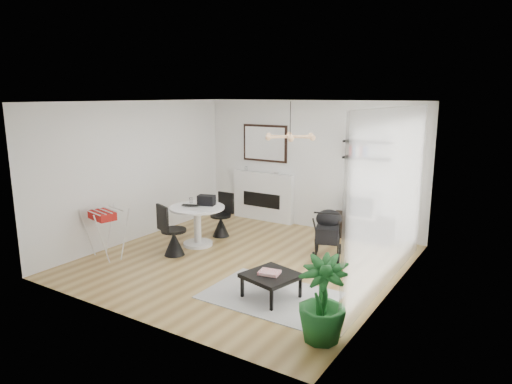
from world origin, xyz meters
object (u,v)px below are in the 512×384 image
Objects in this scene: fireplace at (263,190)px; potted_plant at (322,300)px; crt_tv at (365,205)px; tv_console at (361,227)px; coffee_table at (271,276)px; drying_rack at (106,232)px; stroller at (328,235)px; dining_table at (197,220)px.

potted_plant is at bearing -51.10° from fireplace.
tv_console is at bearing 176.34° from crt_tv.
drying_rack is at bearing -177.51° from coffee_table.
stroller is 1.96m from coffee_table.
coffee_table is 0.80× the size of potted_plant.
tv_console is 4.07m from potted_plant.
fireplace is 3.94× the size of crt_tv.
crt_tv is 0.54× the size of potted_plant.
drying_rack is at bearing -165.88° from stroller.
stroller reaches higher than dining_table.
tv_console is 3.23m from dining_table.
dining_table is (-0.11, -2.21, -0.19)m from fireplace.
potted_plant reaches higher than stroller.
potted_plant is at bearing 6.20° from drying_rack.
fireplace is at bearing 87.26° from dining_table.
fireplace is 2.22m from dining_table.
fireplace is 2.64× the size of coffee_table.
fireplace is 2.69m from stroller.
dining_table is at bearing 178.53° from stroller.
dining_table is 3.91m from potted_plant.
drying_rack is at bearing -105.90° from fireplace.
coffee_table is (2.35, -1.23, -0.18)m from dining_table.
fireplace reaches higher than dining_table.
potted_plant is at bearing -77.34° from crt_tv.
tv_console is 1.40× the size of drying_rack.
tv_console is at bearing 103.35° from potted_plant.
stroller is (-0.14, -1.33, 0.17)m from tv_console.
drying_rack is (-0.91, -1.37, -0.04)m from dining_table.
coffee_table is at bearing 148.17° from potted_plant.
tv_console is at bearing 58.42° from drying_rack.
stroller reaches higher than drying_rack.
dining_table is 2.45m from stroller.
stroller is at bearing 112.29° from potted_plant.
drying_rack is 4.36m from potted_plant.
fireplace reaches higher than coffee_table.
tv_console is 1.35m from stroller.
drying_rack is (-3.44, -3.43, -0.24)m from crt_tv.
potted_plant reaches higher than dining_table.
potted_plant reaches higher than drying_rack.
potted_plant is (0.89, -3.95, -0.19)m from crt_tv.
fireplace is 2.12× the size of potted_plant.
dining_table is 1.27× the size of coffee_table.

